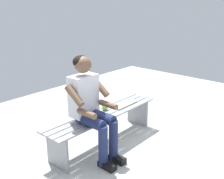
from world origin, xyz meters
name	(u,v)px	position (x,y,z in m)	size (l,w,h in m)	color
bench_near	(104,119)	(0.00, 0.00, 0.34)	(1.80, 0.42, 0.45)	gray
person_seated	(91,104)	(0.33, 0.10, 0.69)	(0.50, 0.69, 1.25)	silver
apple	(105,107)	(-0.07, -0.04, 0.49)	(0.08, 0.08, 0.08)	#72B738
book_open	(124,104)	(-0.39, 0.04, 0.46)	(0.41, 0.16, 0.02)	white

